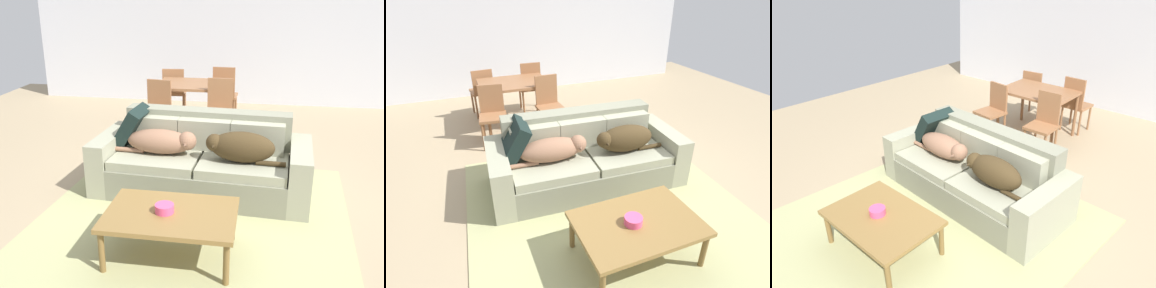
{
  "view_description": "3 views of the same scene",
  "coord_description": "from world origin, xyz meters",
  "views": [
    {
      "loc": [
        0.48,
        -4.46,
        2.14
      ],
      "look_at": [
        -0.23,
        -0.15,
        0.57
      ],
      "focal_mm": 40.62,
      "sensor_mm": 36.0,
      "label": 1
    },
    {
      "loc": [
        -1.48,
        -3.12,
        2.26
      ],
      "look_at": [
        -0.22,
        -0.03,
        0.53
      ],
      "focal_mm": 29.31,
      "sensor_mm": 36.0,
      "label": 2
    },
    {
      "loc": [
        2.24,
        -2.92,
        2.59
      ],
      "look_at": [
        -0.26,
        -0.11,
        0.7
      ],
      "focal_mm": 33.59,
      "sensor_mm": 36.0,
      "label": 3
    }
  ],
  "objects": [
    {
      "name": "dog_on_left_cushion",
      "position": [
        -0.56,
        -0.14,
        0.58
      ],
      "size": [
        0.91,
        0.37,
        0.27
      ],
      "rotation": [
        0.0,
        0.0,
        -0.06
      ],
      "color": "#8B6149",
      "rests_on": "couch"
    },
    {
      "name": "dining_table",
      "position": [
        -0.55,
        2.02,
        0.69
      ],
      "size": [
        1.12,
        0.84,
        0.77
      ],
      "color": "#905F3C",
      "rests_on": "ground"
    },
    {
      "name": "area_rug",
      "position": [
        -0.14,
        -0.87,
        0.01
      ],
      "size": [
        3.2,
        3.52,
        0.01
      ],
      "primitive_type": "cube",
      "rotation": [
        0.0,
        0.0,
        -0.06
      ],
      "color": "tan",
      "rests_on": "ground"
    },
    {
      "name": "dining_chair_near_left",
      "position": [
        -1.01,
        1.44,
        0.51
      ],
      "size": [
        0.45,
        0.45,
        0.91
      ],
      "rotation": [
        0.0,
        0.0,
        -0.13
      ],
      "color": "#905F3C",
      "rests_on": "ground"
    },
    {
      "name": "ground_plane",
      "position": [
        0.0,
        0.0,
        0.0
      ],
      "size": [
        10.0,
        10.0,
        0.0
      ],
      "primitive_type": "plane",
      "color": "tan"
    },
    {
      "name": "coffee_table",
      "position": [
        -0.21,
        -1.37,
        0.37
      ],
      "size": [
        1.08,
        0.74,
        0.41
      ],
      "color": "olive",
      "rests_on": "ground"
    },
    {
      "name": "dining_chair_far_right",
      "position": [
        -0.14,
        2.56,
        0.53
      ],
      "size": [
        0.42,
        0.42,
        0.96
      ],
      "rotation": [
        0.0,
        0.0,
        3.1
      ],
      "color": "#905F3C",
      "rests_on": "ground"
    },
    {
      "name": "dining_chair_near_right",
      "position": [
        -0.11,
        1.49,
        0.53
      ],
      "size": [
        0.41,
        0.41,
        0.95
      ],
      "rotation": [
        0.0,
        0.0,
        0.03
      ],
      "color": "#905F3C",
      "rests_on": "ground"
    },
    {
      "name": "throw_pillow_by_left_arm",
      "position": [
        -0.97,
        0.07,
        0.66
      ],
      "size": [
        0.4,
        0.5,
        0.48
      ],
      "primitive_type": "cube",
      "rotation": [
        0.0,
        0.54,
        -0.07
      ],
      "color": "black",
      "rests_on": "couch"
    },
    {
      "name": "bowl_on_coffee_table",
      "position": [
        -0.26,
        -1.38,
        0.45
      ],
      "size": [
        0.16,
        0.16,
        0.07
      ],
      "primitive_type": "cylinder",
      "color": "#EA4C7F",
      "rests_on": "coffee_table"
    },
    {
      "name": "couch",
      "position": [
        -0.13,
        -0.04,
        0.32
      ],
      "size": [
        2.37,
        1.11,
        0.84
      ],
      "rotation": [
        0.0,
        0.0,
        -0.06
      ],
      "color": "gray",
      "rests_on": "ground"
    },
    {
      "name": "back_partition",
      "position": [
        0.0,
        4.0,
        1.35
      ],
      "size": [
        8.0,
        0.12,
        2.7
      ],
      "primitive_type": "cube",
      "color": "silver",
      "rests_on": "ground"
    },
    {
      "name": "dog_on_right_cushion",
      "position": [
        0.28,
        -0.25,
        0.61
      ],
      "size": [
        0.83,
        0.35,
        0.32
      ],
      "rotation": [
        0.0,
        0.0,
        -0.06
      ],
      "color": "#3E2F19",
      "rests_on": "couch"
    },
    {
      "name": "dining_chair_far_left",
      "position": [
        -1.01,
        2.66,
        0.5
      ],
      "size": [
        0.44,
        0.44,
        0.89
      ],
      "rotation": [
        0.0,
        0.0,
        3.25
      ],
      "color": "#905F3C",
      "rests_on": "ground"
    }
  ]
}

